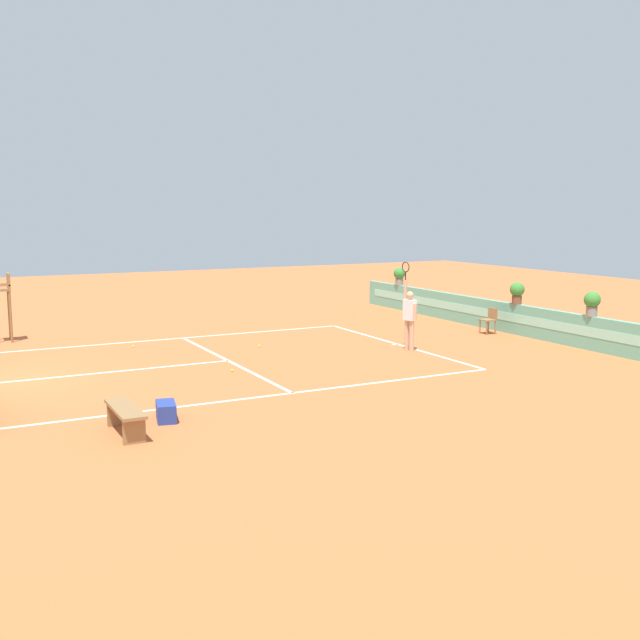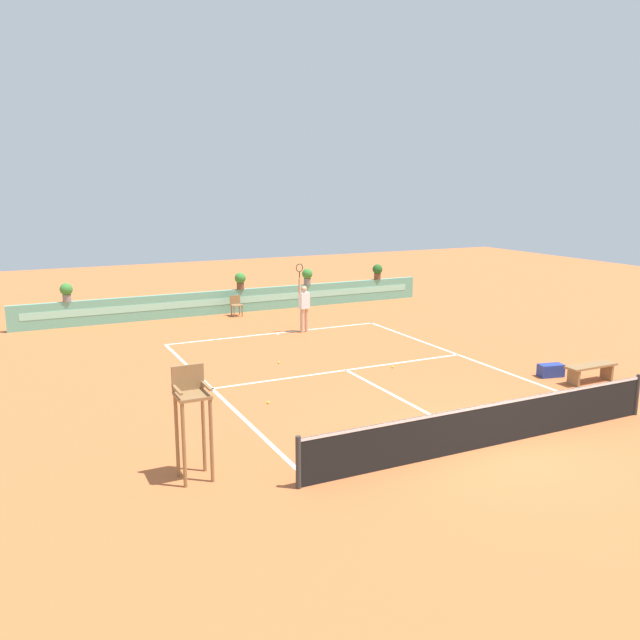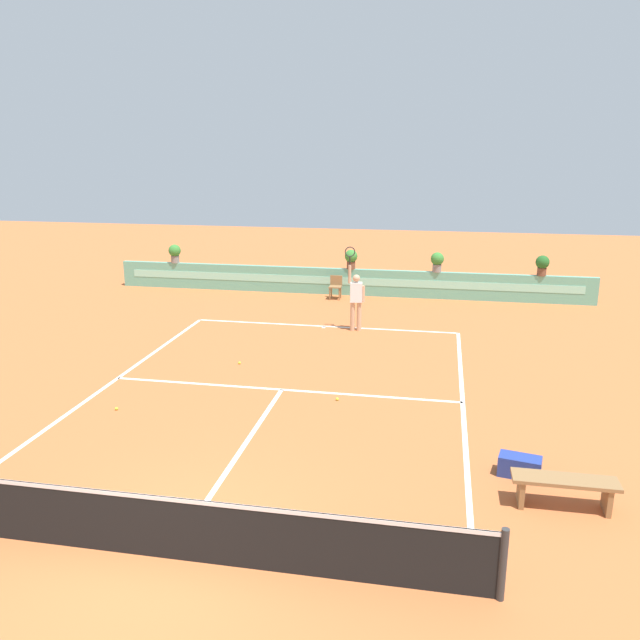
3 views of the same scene
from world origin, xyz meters
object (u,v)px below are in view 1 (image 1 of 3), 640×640
at_px(ball_kid_chair, 489,319).
at_px(potted_plant_right, 592,302).
at_px(umpire_chair, 2,299).
at_px(bench_courtside, 125,414).
at_px(tennis_ball_mid_court, 232,370).
at_px(tennis_ball_by_sideline, 259,346).
at_px(tennis_ball_near_baseline, 133,346).
at_px(potted_plant_far_left, 399,275).
at_px(potted_plant_centre, 517,292).
at_px(tennis_player, 409,315).
at_px(gear_bag, 166,411).

height_order(ball_kid_chair, potted_plant_right, potted_plant_right).
height_order(umpire_chair, bench_courtside, umpire_chair).
bearing_deg(potted_plant_right, bench_courtside, -81.19).
xyz_separation_m(tennis_ball_mid_court, tennis_ball_by_sideline, (-2.89, 1.95, 0.00)).
xyz_separation_m(tennis_ball_near_baseline, potted_plant_far_left, (-3.62, 11.80, 1.38)).
bearing_deg(potted_plant_far_left, tennis_ball_near_baseline, -72.93).
height_order(potted_plant_centre, potted_plant_right, same).
bearing_deg(tennis_ball_by_sideline, tennis_ball_near_baseline, -116.46).
height_order(tennis_player, tennis_ball_mid_court, tennis_player).
bearing_deg(potted_plant_far_left, tennis_player, -31.36).
bearing_deg(potted_plant_far_left, potted_plant_right, 0.00).
distance_m(gear_bag, potted_plant_far_left, 17.69).
bearing_deg(potted_plant_right, umpire_chair, -121.70).
bearing_deg(potted_plant_centre, tennis_player, -80.17).
bearing_deg(bench_courtside, gear_bag, 121.50).
xyz_separation_m(ball_kid_chair, potted_plant_far_left, (-6.55, 0.73, 0.93)).
bearing_deg(tennis_ball_by_sideline, potted_plant_centre, 78.56).
height_order(gear_bag, potted_plant_right, potted_plant_right).
height_order(tennis_player, potted_plant_right, tennis_player).
xyz_separation_m(ball_kid_chair, bench_courtside, (5.80, -13.31, -0.10)).
relative_size(gear_bag, tennis_ball_mid_court, 10.29).
height_order(umpire_chair, potted_plant_far_left, umpire_chair).
relative_size(tennis_ball_near_baseline, tennis_ball_by_sideline, 1.00).
relative_size(umpire_chair, tennis_ball_near_baseline, 31.47).
bearing_deg(tennis_player, umpire_chair, -124.05).
xyz_separation_m(tennis_player, tennis_ball_mid_court, (0.35, -5.62, -1.02)).
bearing_deg(gear_bag, ball_kid_chair, 112.94).
relative_size(tennis_ball_near_baseline, potted_plant_far_left, 0.09).
xyz_separation_m(ball_kid_chair, tennis_ball_mid_court, (1.64, -9.66, -0.44)).
distance_m(umpire_chair, gear_bag, 11.20).
bearing_deg(potted_plant_centre, potted_plant_far_left, 180.00).
bearing_deg(tennis_ball_mid_court, bench_courtside, -41.20).
bearing_deg(ball_kid_chair, tennis_ball_mid_court, -80.37).
height_order(umpire_chair, ball_kid_chair, umpire_chair).
height_order(tennis_ball_mid_court, potted_plant_centre, potted_plant_centre).
height_order(tennis_ball_near_baseline, tennis_ball_mid_court, same).
height_order(bench_courtside, gear_bag, bench_courtside).
height_order(tennis_ball_near_baseline, potted_plant_far_left, potted_plant_far_left).
distance_m(tennis_ball_by_sideline, potted_plant_far_left, 10.06).
bearing_deg(tennis_ball_near_baseline, potted_plant_centre, 74.01).
height_order(ball_kid_chair, potted_plant_far_left, potted_plant_far_left).
bearing_deg(bench_courtside, tennis_ball_by_sideline, 141.56).
relative_size(umpire_chair, bench_courtside, 1.34).
bearing_deg(gear_bag, bench_courtside, -58.50).
height_order(gear_bag, potted_plant_far_left, potted_plant_far_left).
distance_m(tennis_player, potted_plant_centre, 4.86).
bearing_deg(tennis_player, gear_bag, -64.63).
xyz_separation_m(gear_bag, tennis_ball_by_sideline, (-6.50, 4.69, -0.15)).
height_order(ball_kid_chair, tennis_ball_near_baseline, ball_kid_chair).
xyz_separation_m(bench_courtside, potted_plant_far_left, (-12.35, 14.04, 1.04)).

